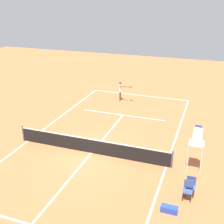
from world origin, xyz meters
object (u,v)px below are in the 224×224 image
equipment_bag (169,209)px  tennis_ball (109,107)px  courtside_chair_near (191,185)px  umpire_chair (197,143)px  courtside_chair_mid (198,132)px  courtside_chair_far (188,189)px  player_serving (121,89)px

equipment_bag → tennis_ball: bearing=-58.0°
courtside_chair_near → umpire_chair: bearing=-89.2°
tennis_ball → umpire_chair: 10.57m
umpire_chair → courtside_chair_near: bearing=90.8°
tennis_ball → courtside_chair_near: 12.24m
courtside_chair_mid → courtside_chair_far: same height
umpire_chair → courtside_chair_mid: bearing=-88.4°
courtside_chair_far → equipment_bag: courtside_chair_far is taller
courtside_chair_mid → equipment_bag: courtside_chair_mid is taller
equipment_bag → player_serving: bearing=-63.4°
player_serving → courtside_chair_far: bearing=31.4°
courtside_chair_near → courtside_chair_mid: same height
courtside_chair_near → equipment_bag: 1.77m
tennis_ball → player_serving: bearing=-100.4°
umpire_chair → equipment_bag: 4.27m
courtside_chair_far → player_serving: bearing=-58.8°
umpire_chair → equipment_bag: (0.70, 3.95, -1.46)m
umpire_chair → tennis_ball: bearing=-43.1°
player_serving → umpire_chair: (-7.27, 9.15, 0.52)m
courtside_chair_near → courtside_chair_far: bearing=76.0°
courtside_chair_mid → courtside_chair_far: bearing=90.4°
player_serving → tennis_ball: bearing=-10.2°
player_serving → equipment_bag: bearing=26.8°
player_serving → courtside_chair_far: (-7.21, 11.89, -0.55)m
player_serving → tennis_ball: size_ratio=26.59×
tennis_ball → courtside_chair_mid: courtside_chair_mid is taller
tennis_ball → equipment_bag: (-6.93, 11.09, 0.12)m
tennis_ball → courtside_chair_far: bearing=127.5°
tennis_ball → umpire_chair: umpire_chair is taller
courtside_chair_far → equipment_bag: bearing=61.8°
equipment_bag → umpire_chair: bearing=-100.1°
courtside_chair_near → courtside_chair_mid: bearing=-88.7°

